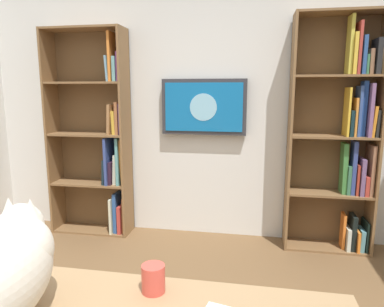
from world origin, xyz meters
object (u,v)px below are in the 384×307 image
wall_mounted_tv (204,107)px  coffee_mug (153,279)px  bookshelf_right (98,140)px  bookshelf_left (343,136)px

wall_mounted_tv → coffee_mug: (-0.17, 2.30, -0.47)m
bookshelf_right → coffee_mug: bearing=118.9°
bookshelf_right → wall_mounted_tv: bookshelf_right is taller
bookshelf_left → wall_mounted_tv: bearing=-3.9°
bookshelf_right → coffee_mug: 2.54m
coffee_mug → bookshelf_left: bearing=-116.3°
wall_mounted_tv → bookshelf_left: bearing=176.1°
wall_mounted_tv → coffee_mug: size_ratio=8.47×
bookshelf_left → coffee_mug: bearing=63.7°
bookshelf_right → bookshelf_left: bearing=179.9°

